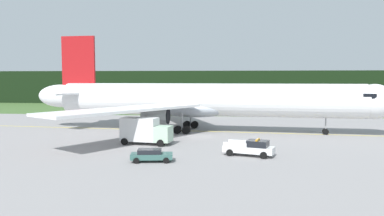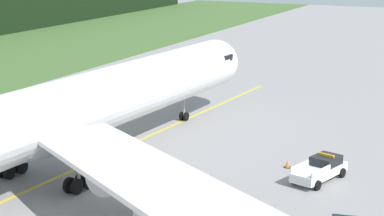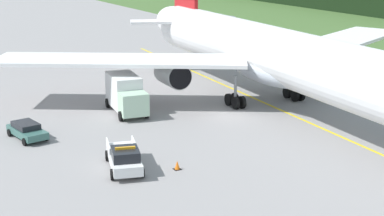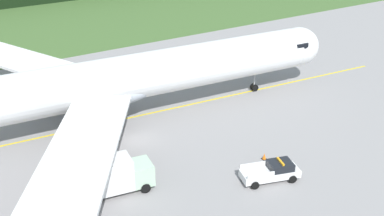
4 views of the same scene
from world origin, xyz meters
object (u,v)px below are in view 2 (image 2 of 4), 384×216
ops_pickup_truck (321,169)px  catering_truck (177,205)px  apron_cone (287,164)px  airliner (64,114)px

ops_pickup_truck → catering_truck: catering_truck is taller
ops_pickup_truck → apron_cone: bearing=61.7°
airliner → apron_cone: 18.68m
airliner → catering_truck: (-6.16, -13.08, -3.16)m
airliner → catering_truck: airliner is taller
ops_pickup_truck → catering_truck: (-13.38, 5.86, 0.90)m
ops_pickup_truck → apron_cone: size_ratio=9.29×
apron_cone → airliner: bearing=119.7°
airliner → catering_truck: size_ratio=8.51×
ops_pickup_truck → catering_truck: size_ratio=0.86×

